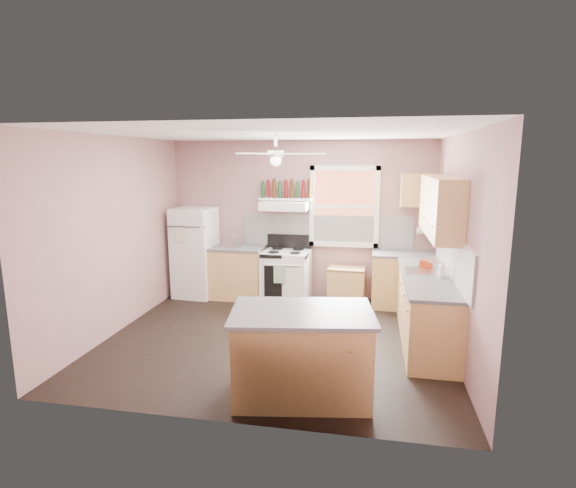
% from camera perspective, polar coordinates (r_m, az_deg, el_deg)
% --- Properties ---
extents(floor, '(4.50, 4.50, 0.00)m').
position_cam_1_polar(floor, '(6.19, -1.45, -11.93)').
color(floor, black).
rests_on(floor, ground).
extents(ceiling, '(4.50, 4.50, 0.00)m').
position_cam_1_polar(ceiling, '(5.72, -1.58, 13.88)').
color(ceiling, white).
rests_on(ceiling, ground).
extents(wall_back, '(4.50, 0.05, 2.70)m').
position_cam_1_polar(wall_back, '(7.77, 1.60, 3.08)').
color(wall_back, '#916768').
rests_on(wall_back, ground).
extents(wall_right, '(0.05, 4.00, 2.70)m').
position_cam_1_polar(wall_right, '(5.78, 21.12, -0.31)').
color(wall_right, '#916768').
rests_on(wall_right, ground).
extents(wall_left, '(0.05, 4.00, 2.70)m').
position_cam_1_polar(wall_left, '(6.66, -21.04, 1.07)').
color(wall_left, '#916768').
rests_on(wall_left, ground).
extents(backsplash_back, '(2.90, 0.03, 0.55)m').
position_cam_1_polar(backsplash_back, '(7.70, 4.86, 1.66)').
color(backsplash_back, white).
rests_on(backsplash_back, wall_back).
extents(backsplash_right, '(0.03, 2.60, 0.55)m').
position_cam_1_polar(backsplash_right, '(6.10, 20.14, -1.38)').
color(backsplash_right, white).
rests_on(backsplash_right, wall_right).
extents(window_view, '(1.00, 0.02, 1.20)m').
position_cam_1_polar(window_view, '(7.62, 7.16, 4.74)').
color(window_view, brown).
rests_on(window_view, wall_back).
extents(window_frame, '(1.16, 0.07, 1.36)m').
position_cam_1_polar(window_frame, '(7.60, 7.14, 4.72)').
color(window_frame, white).
rests_on(window_frame, wall_back).
extents(refrigerator, '(0.71, 0.69, 1.56)m').
position_cam_1_polar(refrigerator, '(8.01, -11.71, -1.06)').
color(refrigerator, white).
rests_on(refrigerator, floor).
extents(base_cabinet_left, '(0.90, 0.60, 0.86)m').
position_cam_1_polar(base_cabinet_left, '(7.87, -6.46, -3.71)').
color(base_cabinet_left, '#B4834B').
rests_on(base_cabinet_left, floor).
extents(counter_left, '(0.92, 0.62, 0.04)m').
position_cam_1_polar(counter_left, '(7.77, -6.53, -0.49)').
color(counter_left, '#525154').
rests_on(counter_left, base_cabinet_left).
extents(toaster, '(0.29, 0.18, 0.18)m').
position_cam_1_polar(toaster, '(7.69, -7.22, 0.20)').
color(toaster, silver).
rests_on(toaster, counter_left).
extents(stove, '(0.81, 0.68, 0.86)m').
position_cam_1_polar(stove, '(7.63, -0.24, -4.10)').
color(stove, white).
rests_on(stove, floor).
extents(range_hood, '(0.78, 0.50, 0.14)m').
position_cam_1_polar(range_hood, '(7.51, -0.46, 4.89)').
color(range_hood, white).
rests_on(range_hood, wall_back).
extents(bottle_shelf, '(0.90, 0.26, 0.03)m').
position_cam_1_polar(bottle_shelf, '(7.62, -0.28, 5.73)').
color(bottle_shelf, white).
rests_on(bottle_shelf, range_hood).
extents(cart, '(0.62, 0.43, 0.60)m').
position_cam_1_polar(cart, '(7.64, 7.41, -5.19)').
color(cart, '#B4834B').
rests_on(cart, floor).
extents(base_cabinet_corner, '(1.00, 0.60, 0.86)m').
position_cam_1_polar(base_cabinet_corner, '(7.57, 14.42, -4.59)').
color(base_cabinet_corner, '#B4834B').
rests_on(base_cabinet_corner, floor).
extents(base_cabinet_right, '(0.60, 2.20, 0.86)m').
position_cam_1_polar(base_cabinet_right, '(6.25, 17.09, -7.99)').
color(base_cabinet_right, '#B4834B').
rests_on(base_cabinet_right, floor).
extents(counter_corner, '(1.02, 0.62, 0.04)m').
position_cam_1_polar(counter_corner, '(7.46, 14.58, -1.25)').
color(counter_corner, '#525154').
rests_on(counter_corner, base_cabinet_corner).
extents(counter_right, '(0.62, 2.22, 0.04)m').
position_cam_1_polar(counter_right, '(6.12, 17.23, -3.99)').
color(counter_right, '#525154').
rests_on(counter_right, base_cabinet_right).
extents(sink, '(0.55, 0.45, 0.03)m').
position_cam_1_polar(sink, '(6.31, 17.04, -3.40)').
color(sink, silver).
rests_on(sink, counter_right).
extents(faucet, '(0.03, 0.03, 0.14)m').
position_cam_1_polar(faucet, '(6.31, 18.52, -2.78)').
color(faucet, silver).
rests_on(faucet, sink).
extents(upper_cabinet_right, '(0.33, 1.80, 0.76)m').
position_cam_1_polar(upper_cabinet_right, '(6.18, 18.78, 4.55)').
color(upper_cabinet_right, '#B4834B').
rests_on(upper_cabinet_right, wall_right).
extents(upper_cabinet_corner, '(0.60, 0.33, 0.52)m').
position_cam_1_polar(upper_cabinet_corner, '(7.47, 16.42, 6.58)').
color(upper_cabinet_corner, '#B4834B').
rests_on(upper_cabinet_corner, wall_back).
extents(paper_towel, '(0.26, 0.12, 0.12)m').
position_cam_1_polar(paper_towel, '(7.58, 17.04, 1.66)').
color(paper_towel, white).
rests_on(paper_towel, wall_back).
extents(island, '(1.45, 1.04, 0.86)m').
position_cam_1_polar(island, '(4.69, 1.78, -13.92)').
color(island, '#B4834B').
rests_on(island, floor).
extents(island_top, '(1.54, 1.13, 0.04)m').
position_cam_1_polar(island_top, '(4.52, 1.81, -8.73)').
color(island_top, '#525154').
rests_on(island_top, island).
extents(ceiling_fan_hub, '(0.20, 0.20, 0.08)m').
position_cam_1_polar(ceiling_fan_hub, '(5.71, -1.57, 11.38)').
color(ceiling_fan_hub, white).
rests_on(ceiling_fan_hub, ceiling).
extents(soap_bottle, '(0.12, 0.12, 0.23)m').
position_cam_1_polar(soap_bottle, '(6.00, 18.99, -3.06)').
color(soap_bottle, silver).
rests_on(soap_bottle, counter_right).
extents(red_caddy, '(0.20, 0.15, 0.10)m').
position_cam_1_polar(red_caddy, '(6.54, 17.15, -2.43)').
color(red_caddy, '#A42B0E').
rests_on(red_caddy, counter_right).
extents(wine_bottles, '(0.86, 0.06, 0.31)m').
position_cam_1_polar(wine_bottles, '(7.61, -0.25, 6.94)').
color(wine_bottles, '#143819').
rests_on(wine_bottles, bottle_shelf).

